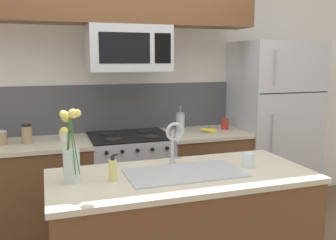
{
  "coord_description": "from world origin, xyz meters",
  "views": [
    {
      "loc": [
        -0.76,
        -2.54,
        1.65
      ],
      "look_at": [
        0.18,
        0.27,
        1.16
      ],
      "focal_mm": 40.0,
      "sensor_mm": 36.0,
      "label": 1
    }
  ],
  "objects_px": {
    "refrigerator": "(272,126)",
    "drinking_glass": "(248,160)",
    "french_press": "(180,122)",
    "dish_soap_bottle": "(113,170)",
    "microwave": "(128,49)",
    "coffee_tin": "(225,124)",
    "storage_jar_squat": "(64,135)",
    "flower_vase": "(71,156)",
    "storage_jar_short": "(27,134)",
    "storage_jar_medium": "(0,138)",
    "banana_bunch": "(209,130)",
    "sink_faucet": "(174,137)",
    "stove_range": "(130,181)"
  },
  "relations": [
    {
      "from": "coffee_tin",
      "to": "storage_jar_short",
      "type": "bearing_deg",
      "value": -178.49
    },
    {
      "from": "microwave",
      "to": "dish_soap_bottle",
      "type": "height_order",
      "value": "microwave"
    },
    {
      "from": "microwave",
      "to": "storage_jar_squat",
      "type": "height_order",
      "value": "microwave"
    },
    {
      "from": "microwave",
      "to": "storage_jar_short",
      "type": "distance_m",
      "value": 1.18
    },
    {
      "from": "dish_soap_bottle",
      "to": "microwave",
      "type": "bearing_deg",
      "value": 72.69
    },
    {
      "from": "refrigerator",
      "to": "drinking_glass",
      "type": "relative_size",
      "value": 17.75
    },
    {
      "from": "stove_range",
      "to": "microwave",
      "type": "relative_size",
      "value": 1.25
    },
    {
      "from": "flower_vase",
      "to": "drinking_glass",
      "type": "bearing_deg",
      "value": -3.16
    },
    {
      "from": "storage_jar_short",
      "to": "banana_bunch",
      "type": "distance_m",
      "value": 1.73
    },
    {
      "from": "flower_vase",
      "to": "storage_jar_medium",
      "type": "bearing_deg",
      "value": 112.9
    },
    {
      "from": "sink_faucet",
      "to": "storage_jar_squat",
      "type": "bearing_deg",
      "value": 122.98
    },
    {
      "from": "flower_vase",
      "to": "dish_soap_bottle",
      "type": "bearing_deg",
      "value": -12.4
    },
    {
      "from": "refrigerator",
      "to": "banana_bunch",
      "type": "xyz_separation_m",
      "value": [
        -0.79,
        -0.08,
        0.02
      ]
    },
    {
      "from": "refrigerator",
      "to": "dish_soap_bottle",
      "type": "xyz_separation_m",
      "value": [
        -1.98,
        -1.27,
        0.07
      ]
    },
    {
      "from": "dish_soap_bottle",
      "to": "flower_vase",
      "type": "xyz_separation_m",
      "value": [
        -0.24,
        0.05,
        0.09
      ]
    },
    {
      "from": "storage_jar_short",
      "to": "flower_vase",
      "type": "height_order",
      "value": "flower_vase"
    },
    {
      "from": "dish_soap_bottle",
      "to": "refrigerator",
      "type": "bearing_deg",
      "value": 32.61
    },
    {
      "from": "banana_bunch",
      "to": "storage_jar_medium",
      "type": "bearing_deg",
      "value": 177.85
    },
    {
      "from": "storage_jar_squat",
      "to": "flower_vase",
      "type": "xyz_separation_m",
      "value": [
        -0.02,
        -1.21,
        0.11
      ]
    },
    {
      "from": "french_press",
      "to": "flower_vase",
      "type": "height_order",
      "value": "flower_vase"
    },
    {
      "from": "refrigerator",
      "to": "flower_vase",
      "type": "height_order",
      "value": "refrigerator"
    },
    {
      "from": "storage_jar_squat",
      "to": "flower_vase",
      "type": "distance_m",
      "value": 1.22
    },
    {
      "from": "storage_jar_medium",
      "to": "drinking_glass",
      "type": "relative_size",
      "value": 1.19
    },
    {
      "from": "storage_jar_medium",
      "to": "dish_soap_bottle",
      "type": "distance_m",
      "value": 1.47
    },
    {
      "from": "refrigerator",
      "to": "coffee_tin",
      "type": "bearing_deg",
      "value": 176.91
    },
    {
      "from": "dish_soap_bottle",
      "to": "sink_faucet",
      "type": "bearing_deg",
      "value": 23.33
    },
    {
      "from": "banana_bunch",
      "to": "sink_faucet",
      "type": "distance_m",
      "value": 1.24
    },
    {
      "from": "microwave",
      "to": "storage_jar_medium",
      "type": "height_order",
      "value": "microwave"
    },
    {
      "from": "storage_jar_short",
      "to": "banana_bunch",
      "type": "height_order",
      "value": "storage_jar_short"
    },
    {
      "from": "french_press",
      "to": "coffee_tin",
      "type": "height_order",
      "value": "french_press"
    },
    {
      "from": "microwave",
      "to": "dish_soap_bottle",
      "type": "distance_m",
      "value": 1.49
    },
    {
      "from": "microwave",
      "to": "refrigerator",
      "type": "xyz_separation_m",
      "value": [
        1.6,
        0.04,
        -0.83
      ]
    },
    {
      "from": "storage_jar_squat",
      "to": "dish_soap_bottle",
      "type": "height_order",
      "value": "dish_soap_bottle"
    },
    {
      "from": "storage_jar_short",
      "to": "storage_jar_squat",
      "type": "bearing_deg",
      "value": 3.59
    },
    {
      "from": "storage_jar_short",
      "to": "coffee_tin",
      "type": "relative_size",
      "value": 1.54
    },
    {
      "from": "microwave",
      "to": "flower_vase",
      "type": "height_order",
      "value": "microwave"
    },
    {
      "from": "storage_jar_short",
      "to": "drinking_glass",
      "type": "bearing_deg",
      "value": -40.63
    },
    {
      "from": "stove_range",
      "to": "storage_jar_squat",
      "type": "bearing_deg",
      "value": 178.27
    },
    {
      "from": "microwave",
      "to": "storage_jar_medium",
      "type": "distance_m",
      "value": 1.37
    },
    {
      "from": "microwave",
      "to": "storage_jar_short",
      "type": "bearing_deg",
      "value": 178.78
    },
    {
      "from": "microwave",
      "to": "dish_soap_bottle",
      "type": "xyz_separation_m",
      "value": [
        -0.38,
        -1.23,
        -0.76
      ]
    },
    {
      "from": "banana_bunch",
      "to": "flower_vase",
      "type": "relative_size",
      "value": 0.42
    },
    {
      "from": "microwave",
      "to": "storage_jar_squat",
      "type": "xyz_separation_m",
      "value": [
        -0.6,
        0.04,
        -0.77
      ]
    },
    {
      "from": "refrigerator",
      "to": "french_press",
      "type": "bearing_deg",
      "value": 177.83
    },
    {
      "from": "coffee_tin",
      "to": "dish_soap_bottle",
      "type": "xyz_separation_m",
      "value": [
        -1.42,
        -1.3,
        0.01
      ]
    },
    {
      "from": "microwave",
      "to": "coffee_tin",
      "type": "distance_m",
      "value": 1.3
    },
    {
      "from": "stove_range",
      "to": "microwave",
      "type": "distance_m",
      "value": 1.28
    },
    {
      "from": "drinking_glass",
      "to": "refrigerator",
      "type": "bearing_deg",
      "value": 50.66
    },
    {
      "from": "stove_range",
      "to": "drinking_glass",
      "type": "xyz_separation_m",
      "value": [
        0.55,
        -1.26,
        0.5
      ]
    },
    {
      "from": "storage_jar_short",
      "to": "french_press",
      "type": "xyz_separation_m",
      "value": [
        1.46,
        0.06,
        0.02
      ]
    }
  ]
}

